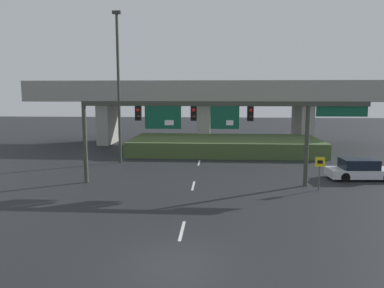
# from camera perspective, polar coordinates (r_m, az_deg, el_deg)

# --- Properties ---
(ground_plane) EXTENTS (160.00, 160.00, 0.00)m
(ground_plane) POSITION_cam_1_polar(r_m,az_deg,el_deg) (14.05, -2.79, -17.68)
(ground_plane) COLOR black
(lane_markings) EXTENTS (0.14, 42.70, 0.01)m
(lane_markings) POSITION_cam_1_polar(r_m,az_deg,el_deg) (28.56, 0.70, -4.39)
(lane_markings) COLOR silver
(lane_markings) RESTS_ON ground
(signal_gantry) EXTENTS (18.54, 0.44, 5.51)m
(signal_gantry) POSITION_cam_1_polar(r_m,az_deg,el_deg) (24.33, 3.24, 4.29)
(signal_gantry) COLOR #383D33
(signal_gantry) RESTS_ON ground
(speed_limit_sign) EXTENTS (0.60, 0.11, 2.15)m
(speed_limit_sign) POSITION_cam_1_polar(r_m,az_deg,el_deg) (24.52, 18.88, -3.50)
(speed_limit_sign) COLOR #4C4C4C
(speed_limit_sign) RESTS_ON ground
(highway_light_pole_near) EXTENTS (0.70, 0.36, 12.74)m
(highway_light_pole_near) POSITION_cam_1_polar(r_m,az_deg,el_deg) (32.60, -11.14, 8.90)
(highway_light_pole_near) COLOR #383D33
(highway_light_pole_near) RESTS_ON ground
(overpass_bridge) EXTENTS (40.73, 7.28, 7.37)m
(overpass_bridge) POSITION_cam_1_polar(r_m,az_deg,el_deg) (44.48, 1.86, 6.58)
(overpass_bridge) COLOR gray
(overpass_bridge) RESTS_ON ground
(grass_embankment) EXTENTS (18.78, 8.54, 1.45)m
(grass_embankment) POSITION_cam_1_polar(r_m,az_deg,el_deg) (38.28, 5.01, -0.19)
(grass_embankment) COLOR #42562D
(grass_embankment) RESTS_ON ground
(parked_sedan_near_right) EXTENTS (4.65, 2.11, 1.44)m
(parked_sedan_near_right) POSITION_cam_1_polar(r_m,az_deg,el_deg) (28.90, 24.25, -3.60)
(parked_sedan_near_right) COLOR silver
(parked_sedan_near_right) RESTS_ON ground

